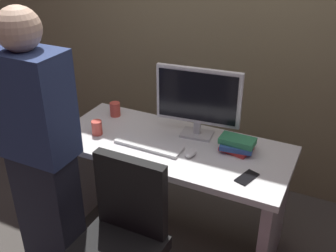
% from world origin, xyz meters
% --- Properties ---
extents(ground_plane, '(9.00, 9.00, 0.00)m').
position_xyz_m(ground_plane, '(0.00, 0.00, 0.00)').
color(ground_plane, '#4C4742').
extents(desk, '(1.48, 0.64, 0.73)m').
position_xyz_m(desk, '(0.00, 0.00, 0.51)').
color(desk, white).
rests_on(desk, ground).
extents(person_at_desk, '(0.40, 0.24, 1.64)m').
position_xyz_m(person_at_desk, '(-0.51, -0.59, 0.84)').
color(person_at_desk, '#262838').
rests_on(person_at_desk, ground).
extents(monitor, '(0.54, 0.16, 0.46)m').
position_xyz_m(monitor, '(0.10, 0.17, 0.99)').
color(monitor, silver).
rests_on(monitor, desk).
extents(keyboard, '(0.43, 0.14, 0.02)m').
position_xyz_m(keyboard, '(-0.11, -0.09, 0.74)').
color(keyboard, white).
rests_on(keyboard, desk).
extents(mouse, '(0.06, 0.10, 0.03)m').
position_xyz_m(mouse, '(0.16, -0.07, 0.75)').
color(mouse, white).
rests_on(mouse, desk).
extents(cup_near_keyboard, '(0.07, 0.07, 0.09)m').
position_xyz_m(cup_near_keyboard, '(-0.49, -0.10, 0.78)').
color(cup_near_keyboard, '#D84C3F').
rests_on(cup_near_keyboard, desk).
extents(cup_by_monitor, '(0.07, 0.07, 0.10)m').
position_xyz_m(cup_by_monitor, '(-0.53, 0.18, 0.78)').
color(cup_by_monitor, '#D84C3F').
rests_on(cup_by_monitor, desk).
extents(book_stack, '(0.21, 0.18, 0.09)m').
position_xyz_m(book_stack, '(0.39, 0.10, 0.78)').
color(book_stack, red).
rests_on(book_stack, desk).
extents(cell_phone, '(0.11, 0.16, 0.01)m').
position_xyz_m(cell_phone, '(0.53, -0.15, 0.74)').
color(cell_phone, black).
rests_on(cell_phone, desk).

